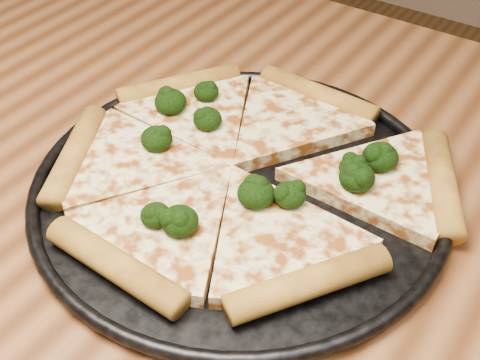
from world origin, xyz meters
The scene contains 4 objects.
dining_table centered at (0.00, 0.00, 0.66)m, with size 1.20×0.90×0.75m.
pizza_pan centered at (-0.02, 0.06, 0.76)m, with size 0.37×0.37×0.02m.
pizza centered at (-0.03, 0.07, 0.77)m, with size 0.38×0.32×0.03m.
broccoli_florets centered at (-0.02, 0.07, 0.78)m, with size 0.24×0.20×0.02m.
Camera 1 is at (0.22, -0.30, 1.14)m, focal length 48.46 mm.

